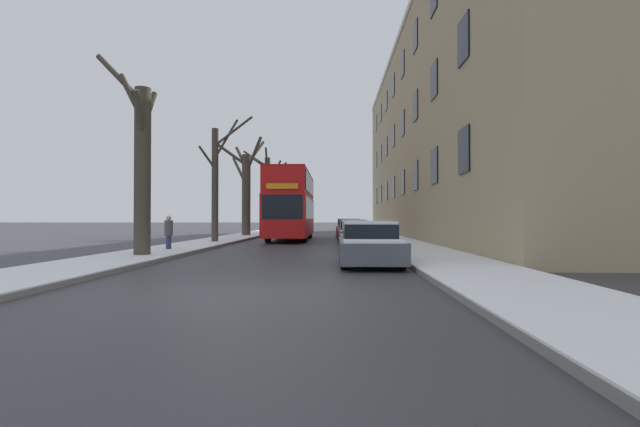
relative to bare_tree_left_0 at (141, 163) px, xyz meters
name	(u,v)px	position (x,y,z in m)	size (l,w,h in m)	color
ground_plane	(242,294)	(5.27, -7.11, -3.51)	(320.00, 320.00, 0.00)	#38383D
sidewalk_left	(283,228)	(-0.20, 45.89, -3.43)	(2.94, 130.00, 0.16)	slate
sidewalk_right	(360,228)	(10.74, 45.89, -3.43)	(2.94, 130.00, 0.16)	slate
terrace_facade_right	(455,134)	(16.71, 18.87, 4.70)	(9.10, 44.97, 16.41)	tan
bare_tree_left_0	(141,163)	(0.00, 0.00, 0.00)	(2.33, 1.84, 7.72)	#423A30
bare_tree_left_1	(216,181)	(0.22, 9.17, 0.15)	(3.01, 1.18, 7.38)	#423A30
bare_tree_left_2	(246,188)	(-0.06, 18.91, 0.47)	(3.75, 2.89, 8.10)	#423A30
bare_tree_left_3	(267,190)	(0.20, 28.36, 0.94)	(4.41, 3.27, 8.51)	#423A30
double_decker_bus	(291,202)	(4.13, 13.94, -0.92)	(2.63, 10.43, 4.60)	red
parked_car_0	(369,245)	(8.18, -1.83, -2.87)	(1.88, 4.13, 1.38)	#474C56
parked_car_1	(359,237)	(8.18, 3.59, -2.88)	(1.70, 4.00, 1.38)	slate
parked_car_2	(353,233)	(8.18, 9.31, -2.86)	(1.71, 4.31, 1.42)	#474C56
parked_car_3	(349,230)	(8.18, 15.62, -2.84)	(1.76, 4.40, 1.46)	maroon
parked_car_4	(347,228)	(8.18, 20.92, -2.84)	(1.86, 4.34, 1.47)	maroon
oncoming_van	(294,220)	(2.70, 30.85, -2.19)	(2.08, 4.97, 2.45)	#9EA3AD
pedestrian_left_sidewalk	(169,232)	(-0.09, 2.87, -2.63)	(0.35, 0.35, 1.60)	navy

